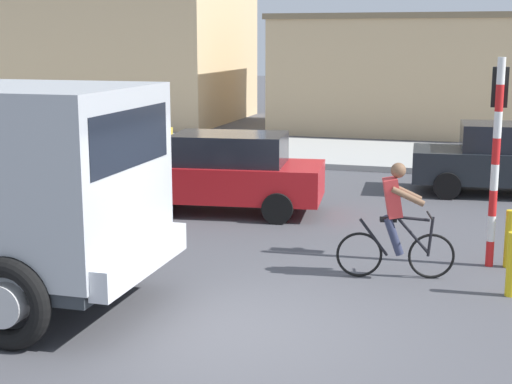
# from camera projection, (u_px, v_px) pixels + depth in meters

# --- Properties ---
(ground_plane) EXTENTS (120.00, 120.00, 0.00)m
(ground_plane) POSITION_uv_depth(u_px,v_px,m) (247.00, 332.00, 9.23)
(ground_plane) COLOR #4C4C51
(sidewalk_far) EXTENTS (80.00, 5.00, 0.16)m
(sidewalk_far) POSITION_uv_depth(u_px,v_px,m) (390.00, 156.00, 22.43)
(sidewalk_far) COLOR #ADADA8
(sidewalk_far) RESTS_ON ground
(cyclist) EXTENTS (1.70, 0.57, 1.72)m
(cyclist) POSITION_uv_depth(u_px,v_px,m) (396.00, 221.00, 11.14)
(cyclist) COLOR black
(cyclist) RESTS_ON ground
(traffic_light_pole) EXTENTS (0.24, 0.43, 3.20)m
(traffic_light_pole) POSITION_uv_depth(u_px,v_px,m) (497.00, 133.00, 11.55)
(traffic_light_pole) COLOR red
(traffic_light_pole) RESTS_ON ground
(car_red_near) EXTENTS (4.18, 2.25, 1.60)m
(car_red_near) POSITION_uv_depth(u_px,v_px,m) (225.00, 172.00, 15.41)
(car_red_near) COLOR red
(car_red_near) RESTS_ON ground
(car_white_mid) EXTENTS (4.12, 2.12, 1.60)m
(car_white_mid) POSITION_uv_depth(u_px,v_px,m) (506.00, 159.00, 17.14)
(car_white_mid) COLOR #1E2328
(car_white_mid) RESTS_ON ground
(pedestrian_near_kerb) EXTENTS (0.34, 0.22, 1.62)m
(pedestrian_near_kerb) POSITION_uv_depth(u_px,v_px,m) (165.00, 151.00, 18.04)
(pedestrian_near_kerb) COLOR #2D334C
(pedestrian_near_kerb) RESTS_ON ground
(bollard_near) EXTENTS (0.14, 0.14, 0.90)m
(bollard_near) POSITION_uv_depth(u_px,v_px,m) (512.00, 264.00, 10.42)
(bollard_near) COLOR gold
(bollard_near) RESTS_ON ground
(bollard_far) EXTENTS (0.14, 0.14, 0.90)m
(bollard_far) POSITION_uv_depth(u_px,v_px,m) (509.00, 239.00, 11.73)
(bollard_far) COLOR gold
(bollard_far) RESTS_ON ground
(building_corner_left) EXTENTS (9.24, 7.79, 6.56)m
(building_corner_left) POSITION_uv_depth(u_px,v_px,m) (130.00, 42.00, 32.56)
(building_corner_left) COLOR #D1B284
(building_corner_left) RESTS_ON ground
(building_mid_block) EXTENTS (11.32, 6.06, 4.31)m
(building_mid_block) POSITION_uv_depth(u_px,v_px,m) (430.00, 73.00, 28.60)
(building_mid_block) COLOR #D1B284
(building_mid_block) RESTS_ON ground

